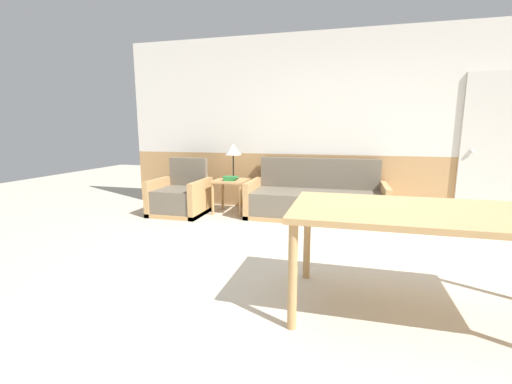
% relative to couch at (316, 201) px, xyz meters
% --- Properties ---
extents(ground_plane, '(16.00, 16.00, 0.00)m').
position_rel_couch_xyz_m(ground_plane, '(0.42, -2.15, -0.24)').
color(ground_plane, beige).
extents(wall_back, '(7.20, 0.06, 2.70)m').
position_rel_couch_xyz_m(wall_back, '(0.42, 0.48, 1.11)').
color(wall_back, tan).
rests_on(wall_back, ground_plane).
extents(couch, '(1.96, 0.84, 0.84)m').
position_rel_couch_xyz_m(couch, '(0.00, 0.00, 0.00)').
color(couch, tan).
rests_on(couch, ground_plane).
extents(armchair, '(0.78, 0.76, 0.83)m').
position_rel_couch_xyz_m(armchair, '(-2.02, -0.29, 0.00)').
color(armchair, tan).
rests_on(armchair, ground_plane).
extents(side_table, '(0.49, 0.49, 0.52)m').
position_rel_couch_xyz_m(side_table, '(-1.29, -0.04, 0.18)').
color(side_table, tan).
rests_on(side_table, ground_plane).
extents(table_lamp, '(0.25, 0.25, 0.54)m').
position_rel_couch_xyz_m(table_lamp, '(-1.28, 0.04, 0.71)').
color(table_lamp, black).
rests_on(table_lamp, side_table).
extents(book_stack, '(0.22, 0.16, 0.06)m').
position_rel_couch_xyz_m(book_stack, '(-1.27, -0.13, 0.31)').
color(book_stack, '#2D7F3D').
rests_on(book_stack, side_table).
extents(dining_table, '(1.72, 0.93, 0.75)m').
position_rel_couch_xyz_m(dining_table, '(0.91, -2.51, 0.43)').
color(dining_table, tan).
rests_on(dining_table, ground_plane).
extents(entry_door, '(0.91, 0.09, 2.03)m').
position_rel_couch_xyz_m(entry_door, '(2.37, 0.42, 0.77)').
color(entry_door, silver).
rests_on(entry_door, ground_plane).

